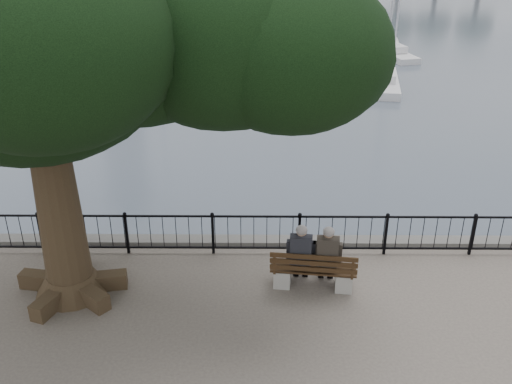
{
  "coord_description": "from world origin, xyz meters",
  "views": [
    {
      "loc": [
        0.09,
        -8.95,
        7.13
      ],
      "look_at": [
        0.0,
        2.5,
        1.6
      ],
      "focal_mm": 40.0,
      "sensor_mm": 36.0,
      "label": 1
    }
  ],
  "objects_px": {
    "tree": "(76,24)",
    "bench": "(313,274)",
    "person_left": "(301,256)",
    "person_right": "(327,258)"
  },
  "relations": [
    {
      "from": "bench",
      "to": "person_left",
      "type": "distance_m",
      "value": 0.47
    },
    {
      "from": "person_left",
      "to": "person_right",
      "type": "bearing_deg",
      "value": -6.6
    },
    {
      "from": "tree",
      "to": "bench",
      "type": "bearing_deg",
      "value": 0.83
    },
    {
      "from": "bench",
      "to": "person_right",
      "type": "height_order",
      "value": "person_right"
    },
    {
      "from": "bench",
      "to": "tree",
      "type": "xyz_separation_m",
      "value": [
        -4.3,
        -0.06,
        5.14
      ]
    },
    {
      "from": "person_left",
      "to": "person_right",
      "type": "distance_m",
      "value": 0.55
    },
    {
      "from": "bench",
      "to": "tree",
      "type": "distance_m",
      "value": 6.7
    },
    {
      "from": "person_right",
      "to": "tree",
      "type": "bearing_deg",
      "value": -178.33
    },
    {
      "from": "person_left",
      "to": "person_right",
      "type": "xyz_separation_m",
      "value": [
        0.54,
        -0.06,
        0.0
      ]
    },
    {
      "from": "person_left",
      "to": "person_right",
      "type": "relative_size",
      "value": 1.0
    }
  ]
}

